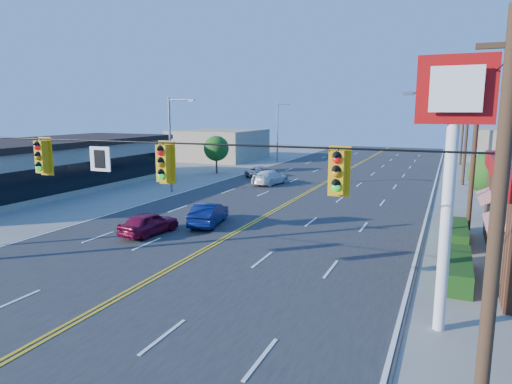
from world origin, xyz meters
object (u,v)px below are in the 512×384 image
at_px(car_white, 270,178).
at_px(car_silver, 263,172).
at_px(kfc_pylon, 452,140).
at_px(car_magenta, 149,224).
at_px(signal_span, 68,175).
at_px(car_blue, 209,215).

height_order(car_white, car_silver, car_white).
relative_size(kfc_pylon, car_magenta, 2.25).
distance_m(signal_span, car_blue, 13.75).
distance_m(car_magenta, car_blue, 3.83).
bearing_deg(signal_span, car_blue, 99.63).
bearing_deg(car_magenta, car_white, -82.53).
bearing_deg(car_magenta, car_silver, -76.44).
distance_m(kfc_pylon, car_blue, 16.89).
xyz_separation_m(signal_span, car_white, (-4.43, 28.90, -4.22)).
bearing_deg(signal_span, car_magenta, 113.43).
height_order(signal_span, car_white, signal_span).
xyz_separation_m(kfc_pylon, car_silver, (-18.12, 29.25, -5.50)).
relative_size(car_blue, car_silver, 1.05).
height_order(signal_span, car_blue, signal_span).
xyz_separation_m(signal_span, car_blue, (-2.19, 12.91, -4.21)).
distance_m(car_blue, car_white, 16.14).
relative_size(car_white, car_silver, 1.18).
distance_m(signal_span, car_silver, 34.26).
bearing_deg(car_blue, car_silver, -88.41).
xyz_separation_m(car_blue, car_silver, (-4.82, 20.35, -0.13)).
bearing_deg(car_silver, car_white, 144.57).
height_order(kfc_pylon, car_silver, kfc_pylon).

